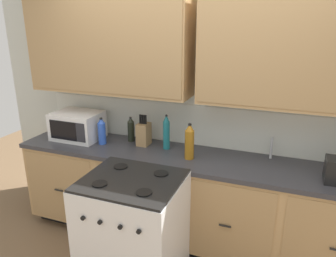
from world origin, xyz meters
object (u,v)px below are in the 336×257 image
(stove_range, at_px, (133,231))
(microwave, at_px, (78,126))
(bottle_dark, at_px, (131,129))
(bottle_teal, at_px, (166,132))
(bottle_blue, at_px, (102,131))
(bottle_amber, at_px, (189,142))
(knife_block, at_px, (144,134))

(stove_range, distance_m, microwave, 1.30)
(bottle_dark, bearing_deg, bottle_teal, -8.75)
(bottle_blue, xyz_separation_m, bottle_amber, (0.92, -0.04, 0.03))
(stove_range, relative_size, knife_block, 3.06)
(bottle_blue, bearing_deg, bottle_teal, 9.35)
(bottle_blue, bearing_deg, stove_range, -44.27)
(microwave, height_order, knife_block, knife_block)
(bottle_blue, bearing_deg, microwave, 172.01)
(microwave, relative_size, bottle_blue, 1.78)
(bottle_amber, bearing_deg, stove_range, -116.13)
(bottle_blue, relative_size, bottle_teal, 0.80)
(bottle_amber, xyz_separation_m, bottle_teal, (-0.28, 0.15, 0.00))
(bottle_blue, distance_m, bottle_teal, 0.65)
(bottle_dark, bearing_deg, bottle_blue, -144.42)
(microwave, relative_size, bottle_teal, 1.42)
(knife_block, relative_size, bottle_teal, 0.92)
(stove_range, bearing_deg, microwave, 145.11)
(knife_block, bearing_deg, stove_range, -72.29)
(stove_range, height_order, bottle_dark, bottle_dark)
(bottle_dark, relative_size, bottle_amber, 0.78)
(bottle_dark, bearing_deg, microwave, -167.31)
(stove_range, height_order, microwave, microwave)
(microwave, bearing_deg, bottle_dark, 12.69)
(stove_range, relative_size, microwave, 1.98)
(knife_block, height_order, bottle_blue, knife_block)
(bottle_dark, height_order, bottle_teal, bottle_teal)
(microwave, distance_m, bottle_teal, 0.96)
(bottle_dark, xyz_separation_m, bottle_amber, (0.68, -0.21, 0.03))
(bottle_blue, relative_size, bottle_dark, 1.06)
(microwave, distance_m, bottle_dark, 0.57)
(microwave, distance_m, bottle_blue, 0.32)
(bottle_amber, relative_size, bottle_teal, 0.97)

